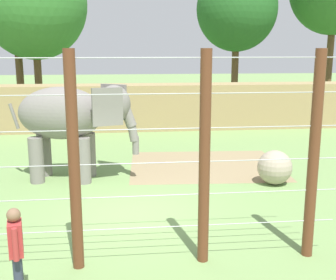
{
  "coord_description": "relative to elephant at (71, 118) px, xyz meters",
  "views": [
    {
      "loc": [
        -0.19,
        -10.41,
        4.15
      ],
      "look_at": [
        1.19,
        2.31,
        1.4
      ],
      "focal_mm": 45.83,
      "sensor_mm": 36.0,
      "label": 1
    }
  ],
  "objects": [
    {
      "name": "elephant",
      "position": [
        0.0,
        0.0,
        0.0
      ],
      "size": [
        4.08,
        1.92,
        3.04
      ],
      "color": "gray",
      "rests_on": "ground"
    },
    {
      "name": "dirt_patch",
      "position": [
        4.53,
        1.13,
        -2.01
      ],
      "size": [
        5.55,
        4.58,
        0.01
      ],
      "primitive_type": "cube",
      "rotation": [
        0.0,
        0.0,
        -0.06
      ],
      "color": "#937F5B",
      "rests_on": "ground"
    },
    {
      "name": "tree_far_left",
      "position": [
        -3.36,
        13.09,
        4.67
      ],
      "size": [
        6.15,
        6.15,
        9.92
      ],
      "color": "brown",
      "rests_on": "ground"
    },
    {
      "name": "embankment_wall",
      "position": [
        1.78,
        8.56,
        -0.85
      ],
      "size": [
        36.0,
        1.8,
        2.33
      ],
      "primitive_type": "cube",
      "color": "tan",
      "rests_on": "ground"
    },
    {
      "name": "enrichment_ball",
      "position": [
        6.26,
        -1.21,
        -1.48
      ],
      "size": [
        1.07,
        1.07,
        1.07
      ],
      "primitive_type": "sphere",
      "color": "tan",
      "rests_on": "ground"
    },
    {
      "name": "cable_fence",
      "position": [
        1.84,
        -5.81,
        0.07
      ],
      "size": [
        8.03,
        0.22,
        4.15
      ],
      "color": "brown",
      "rests_on": "ground"
    },
    {
      "name": "zookeeper",
      "position": [
        -0.16,
        -6.94,
        -1.09
      ],
      "size": [
        0.3,
        0.58,
        1.67
      ],
      "color": "#33384C",
      "rests_on": "ground"
    },
    {
      "name": "ground_plane",
      "position": [
        1.78,
        -3.15,
        -2.01
      ],
      "size": [
        120.0,
        120.0,
        0.0
      ],
      "primitive_type": "plane",
      "color": "#759956"
    },
    {
      "name": "tree_behind_wall",
      "position": [
        8.88,
        13.67,
        4.52
      ],
      "size": [
        5.03,
        5.03,
        9.21
      ],
      "color": "brown",
      "rests_on": "ground"
    }
  ]
}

